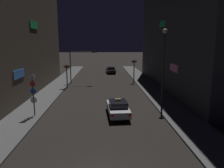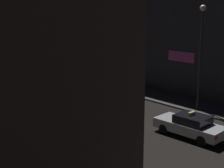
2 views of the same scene
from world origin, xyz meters
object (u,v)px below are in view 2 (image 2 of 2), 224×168
object	(u,v)px
far_car	(5,67)
traffic_light_right_kerb	(81,58)
traffic_light_left_kerb	(0,80)
street_lamp_near_block	(201,43)
sign_pole_left	(93,131)
traffic_light_overhead	(0,54)
taxi	(190,125)

from	to	relation	value
far_car	traffic_light_right_kerb	bearing A→B (deg)	-72.45
traffic_light_left_kerb	street_lamp_near_block	distance (m)	15.48
far_car	sign_pole_left	distance (m)	29.52
street_lamp_near_block	traffic_light_overhead	bearing A→B (deg)	127.04
traffic_light_right_kerb	street_lamp_near_block	distance (m)	14.30
taxi	traffic_light_right_kerb	bearing A→B (deg)	77.01
traffic_light_overhead	traffic_light_right_kerb	distance (m)	9.16
far_car	traffic_light_left_kerb	xyz separation A→B (m)	(-7.11, -15.70, 1.80)
far_car	traffic_light_overhead	size ratio (longest dim) A/B	0.83
traffic_light_left_kerb	traffic_light_right_kerb	size ratio (longest dim) A/B	0.91
sign_pole_left	traffic_light_overhead	bearing A→B (deg)	81.18
traffic_light_overhead	traffic_light_right_kerb	world-z (taller)	traffic_light_overhead
traffic_light_right_kerb	far_car	bearing A→B (deg)	107.55
taxi	sign_pole_left	world-z (taller)	sign_pole_left
traffic_light_overhead	traffic_light_left_kerb	bearing A→B (deg)	-113.96
taxi	sign_pole_left	distance (m)	7.85
traffic_light_overhead	street_lamp_near_block	size ratio (longest dim) A/B	0.70
far_car	traffic_light_overhead	distance (m)	13.58
far_car	traffic_light_overhead	xyz separation A→B (m)	(-5.46, -12.00, 3.28)
taxi	traffic_light_right_kerb	distance (m)	17.49
traffic_light_right_kerb	taxi	bearing A→B (deg)	-102.99
taxi	far_car	distance (m)	28.29
taxi	traffic_light_left_kerb	bearing A→B (deg)	118.38
street_lamp_near_block	traffic_light_right_kerb	bearing A→B (deg)	94.27
street_lamp_near_block	traffic_light_left_kerb	bearing A→B (deg)	140.53
traffic_light_right_kerb	sign_pole_left	distance (m)	20.60
far_car	taxi	bearing A→B (deg)	-90.63
sign_pole_left	traffic_light_left_kerb	bearing A→B (deg)	85.96
taxi	street_lamp_near_block	xyz separation A→B (m)	(4.95, 2.91, 4.62)
traffic_light_left_kerb	traffic_light_right_kerb	distance (m)	11.55
taxi	traffic_light_overhead	bearing A→B (deg)	107.54
taxi	street_lamp_near_block	bearing A→B (deg)	30.41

